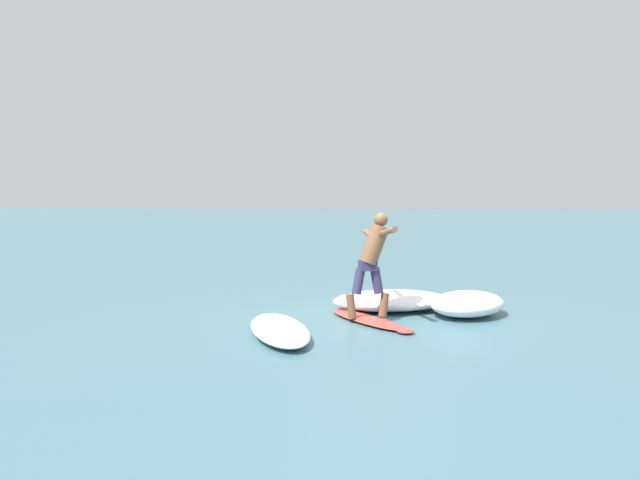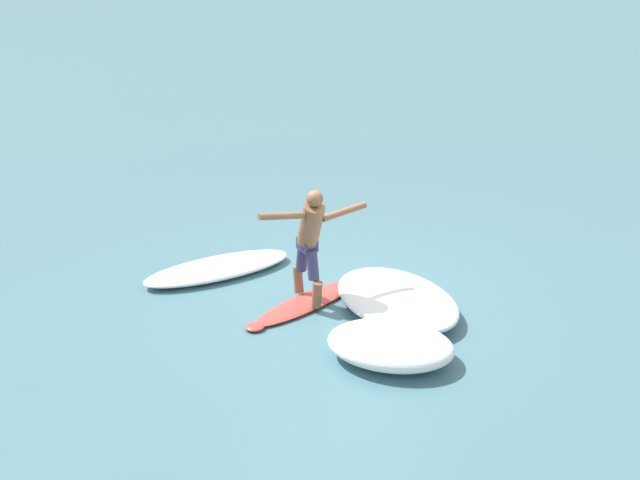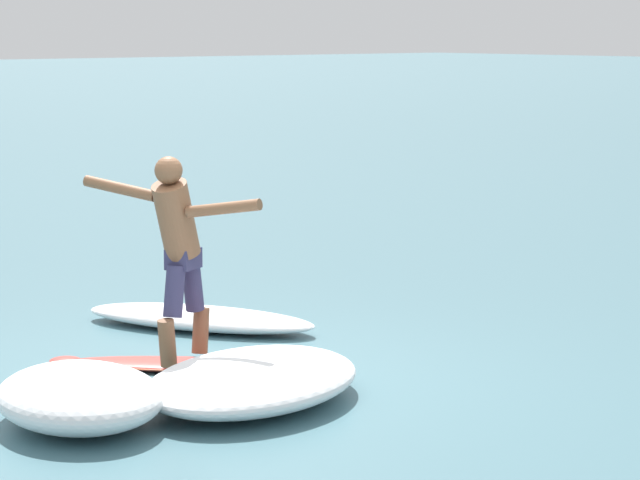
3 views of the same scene
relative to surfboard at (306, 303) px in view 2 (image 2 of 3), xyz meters
The scene contains 6 objects.
ground_plane 0.42m from the surfboard, ahead, with size 200.00×200.00×0.00m, color #46727D.
surfboard is the anchor object (origin of this frame).
surfer 1.00m from the surfboard, 40.36° to the right, with size 1.44×0.88×1.64m.
wave_foam_at_tail 1.78m from the surfboard, 57.40° to the right, with size 1.85×1.61×0.40m.
wave_foam_at_nose 1.24m from the surfboard, ahead, with size 2.14×2.46×0.32m.
wave_foam_beside 1.64m from the surfboard, 139.18° to the left, with size 2.36×1.68×0.19m.
Camera 2 is at (-0.85, -10.85, 5.52)m, focal length 50.00 mm.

